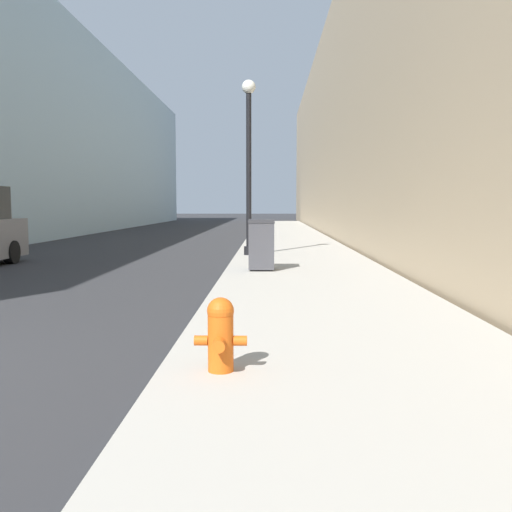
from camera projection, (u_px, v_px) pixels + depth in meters
The scene contains 5 objects.
sidewalk_right at pixel (291, 244), 22.32m from camera, with size 3.76×60.00×0.14m.
building_right_stone at pixel (439, 131), 29.62m from camera, with size 12.00×60.00×10.94m.
fire_hydrant at pixel (221, 333), 5.05m from camera, with size 0.47×0.35×0.66m.
trash_bin at pixel (262, 244), 12.91m from camera, with size 0.59×0.69×1.15m.
lamppost at pixel (249, 154), 16.63m from camera, with size 0.40×0.40×5.08m.
Camera 1 is at (5.14, -4.30, 1.62)m, focal length 40.00 mm.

